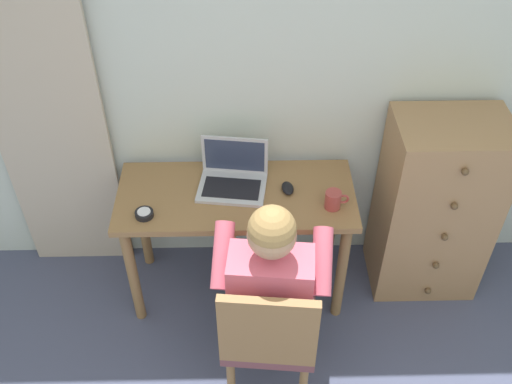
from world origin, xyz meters
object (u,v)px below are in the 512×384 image
(chair, at_px, (269,334))
(laptop, at_px, (233,177))
(computer_mouse, at_px, (288,188))
(desk, at_px, (236,211))
(dresser, at_px, (434,208))
(person_seated, at_px, (272,277))
(coffee_mug, at_px, (334,200))
(desk_clock, at_px, (144,214))

(chair, height_order, laptop, laptop)
(computer_mouse, bearing_deg, desk, 176.59)
(dresser, relative_size, person_seated, 0.93)
(dresser, xyz_separation_m, chair, (-0.92, -0.73, -0.07))
(dresser, relative_size, coffee_mug, 9.14)
(dresser, xyz_separation_m, coffee_mug, (-0.59, -0.17, 0.23))
(coffee_mug, bearing_deg, computer_mouse, 149.92)
(desk, height_order, coffee_mug, coffee_mug)
(dresser, bearing_deg, desk_clock, -171.78)
(desk, distance_m, laptop, 0.19)
(desk, relative_size, laptop, 3.27)
(desk, distance_m, desk_clock, 0.49)
(chair, relative_size, computer_mouse, 8.65)
(laptop, bearing_deg, coffee_mug, -20.03)
(desk, bearing_deg, desk_clock, -161.11)
(chair, height_order, desk_clock, chair)
(dresser, distance_m, desk_clock, 1.54)
(computer_mouse, bearing_deg, chair, -106.95)
(chair, bearing_deg, desk_clock, 138.79)
(computer_mouse, relative_size, coffee_mug, 0.83)
(dresser, distance_m, computer_mouse, 0.83)
(dresser, bearing_deg, desk, -176.45)
(person_seated, bearing_deg, desk, 108.47)
(person_seated, distance_m, computer_mouse, 0.52)
(laptop, xyz_separation_m, coffee_mug, (0.49, -0.18, -0.00))
(dresser, distance_m, chair, 1.18)
(desk, xyz_separation_m, coffee_mug, (0.48, -0.11, 0.17))
(desk, bearing_deg, computer_mouse, 3.89)
(chair, distance_m, laptop, 0.82)
(dresser, relative_size, computer_mouse, 10.96)
(person_seated, bearing_deg, dresser, 31.53)
(person_seated, relative_size, laptop, 3.20)
(dresser, xyz_separation_m, desk_clock, (-1.51, -0.22, 0.20))
(desk, xyz_separation_m, dresser, (1.06, 0.07, -0.06))
(dresser, xyz_separation_m, laptop, (-1.08, 0.01, 0.23))
(desk, height_order, dresser, dresser)
(dresser, height_order, chair, dresser)
(desk_clock, relative_size, coffee_mug, 0.75)
(person_seated, xyz_separation_m, computer_mouse, (0.10, 0.51, 0.08))
(desk, bearing_deg, coffee_mug, -12.61)
(desk, height_order, person_seated, person_seated)
(computer_mouse, bearing_deg, coffee_mug, -37.37)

